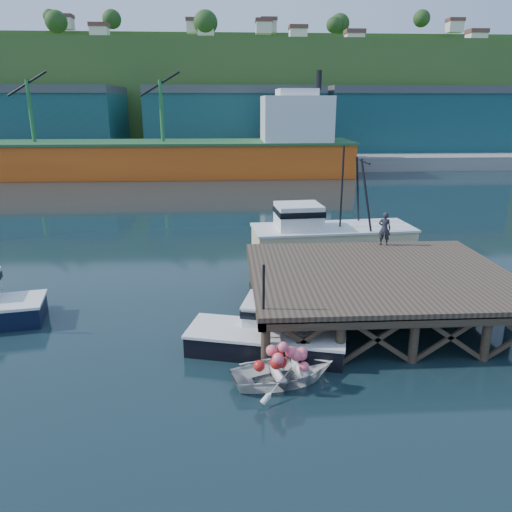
{
  "coord_description": "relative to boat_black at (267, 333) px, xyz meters",
  "views": [
    {
      "loc": [
        -1.58,
        -21.6,
        9.63
      ],
      "look_at": [
        -0.16,
        2.0,
        2.35
      ],
      "focal_mm": 35.0,
      "sensor_mm": 36.0,
      "label": 1
    }
  ],
  "objects": [
    {
      "name": "ground",
      "position": [
        0.01,
        3.27,
        -0.72
      ],
      "size": [
        300.0,
        300.0,
        0.0
      ],
      "primitive_type": "plane",
      "color": "black",
      "rests_on": "ground"
    },
    {
      "name": "wharf",
      "position": [
        5.51,
        3.08,
        1.22
      ],
      "size": [
        12.0,
        10.0,
        2.62
      ],
      "color": "brown",
      "rests_on": "ground"
    },
    {
      "name": "far_quay",
      "position": [
        0.01,
        73.27,
        0.28
      ],
      "size": [
        160.0,
        40.0,
        2.0
      ],
      "primitive_type": "cube",
      "color": "gray",
      "rests_on": "ground"
    },
    {
      "name": "warehouse_left",
      "position": [
        -34.99,
        68.27,
        5.78
      ],
      "size": [
        32.0,
        16.0,
        9.0
      ],
      "primitive_type": "cube",
      "color": "#195254",
      "rests_on": "far_quay"
    },
    {
      "name": "warehouse_mid",
      "position": [
        0.01,
        68.27,
        5.78
      ],
      "size": [
        28.0,
        16.0,
        9.0
      ],
      "primitive_type": "cube",
      "color": "#195254",
      "rests_on": "far_quay"
    },
    {
      "name": "warehouse_right",
      "position": [
        30.01,
        68.27,
        5.78
      ],
      "size": [
        30.0,
        16.0,
        9.0
      ],
      "primitive_type": "cube",
      "color": "#195254",
      "rests_on": "far_quay"
    },
    {
      "name": "cargo_ship",
      "position": [
        -8.45,
        51.27,
        2.6
      ],
      "size": [
        55.5,
        10.0,
        13.75
      ],
      "color": "#EF5A16",
      "rests_on": "ground"
    },
    {
      "name": "hillside",
      "position": [
        0.01,
        103.27,
        10.28
      ],
      "size": [
        220.0,
        50.0,
        22.0
      ],
      "primitive_type": "cube",
      "color": "#2D511E",
      "rests_on": "ground"
    },
    {
      "name": "boat_black",
      "position": [
        0.0,
        0.0,
        0.0
      ],
      "size": [
        6.68,
        5.54,
        3.9
      ],
      "rotation": [
        0.0,
        0.0,
        -0.25
      ],
      "color": "black",
      "rests_on": "ground"
    },
    {
      "name": "trawler",
      "position": [
        5.18,
        13.28,
        0.74
      ],
      "size": [
        10.83,
        4.66,
        7.06
      ],
      "rotation": [
        0.0,
        0.0,
        0.09
      ],
      "color": "beige",
      "rests_on": "ground"
    },
    {
      "name": "dinghy",
      "position": [
        0.42,
        -2.53,
        -0.32
      ],
      "size": [
        4.4,
        3.61,
        0.8
      ],
      "primitive_type": "imported",
      "rotation": [
        0.0,
        0.0,
        1.82
      ],
      "color": "white",
      "rests_on": "ground"
    },
    {
      "name": "dockworker",
      "position": [
        7.04,
        7.67,
        2.33
      ],
      "size": [
        0.79,
        0.66,
        1.84
      ],
      "primitive_type": "imported",
      "rotation": [
        0.0,
        0.0,
        2.75
      ],
      "color": "#202129",
      "rests_on": "wharf"
    }
  ]
}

